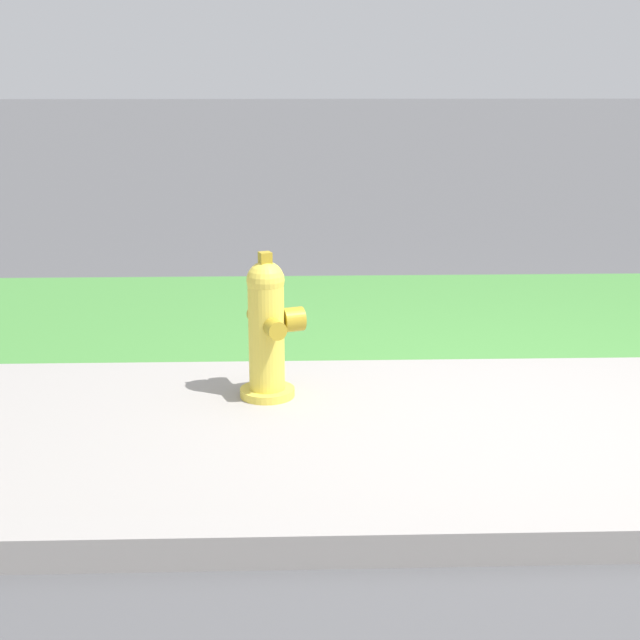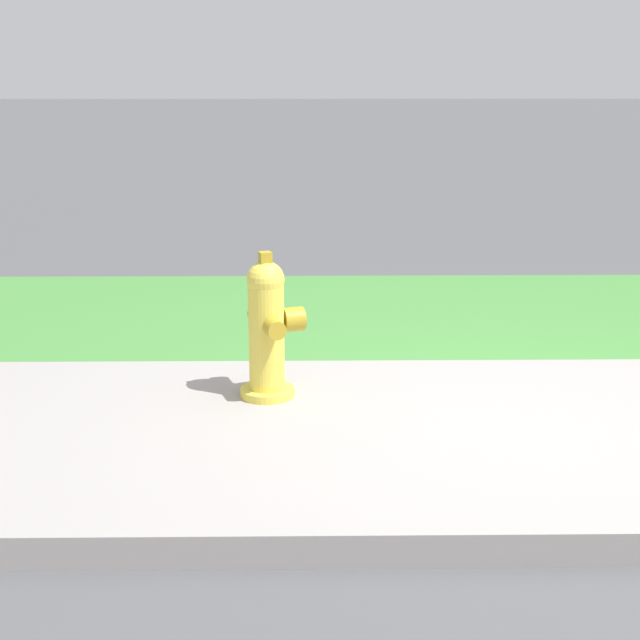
% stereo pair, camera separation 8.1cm
% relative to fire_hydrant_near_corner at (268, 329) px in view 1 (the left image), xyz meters
% --- Properties ---
extents(ground_plane, '(120.00, 120.00, 0.00)m').
position_rel_fire_hydrant_near_corner_xyz_m(ground_plane, '(1.19, -0.44, -0.35)').
color(ground_plane, '#515154').
extents(sidewalk_pavement, '(18.00, 1.99, 0.01)m').
position_rel_fire_hydrant_near_corner_xyz_m(sidewalk_pavement, '(1.19, -0.44, -0.35)').
color(sidewalk_pavement, '#9E9993').
rests_on(sidewalk_pavement, ground).
extents(grass_verge, '(18.00, 2.21, 0.01)m').
position_rel_fire_hydrant_near_corner_xyz_m(grass_verge, '(1.19, 1.66, -0.35)').
color(grass_verge, '#47893D').
rests_on(grass_verge, ground).
extents(street_curb, '(18.00, 0.16, 0.12)m').
position_rel_fire_hydrant_near_corner_xyz_m(street_curb, '(1.19, -1.52, -0.29)').
color(street_curb, '#9E9993').
rests_on(street_curb, ground).
extents(fire_hydrant_near_corner, '(0.33, 0.36, 0.73)m').
position_rel_fire_hydrant_near_corner_xyz_m(fire_hydrant_near_corner, '(0.00, 0.00, 0.00)').
color(fire_hydrant_near_corner, yellow).
rests_on(fire_hydrant_near_corner, ground).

